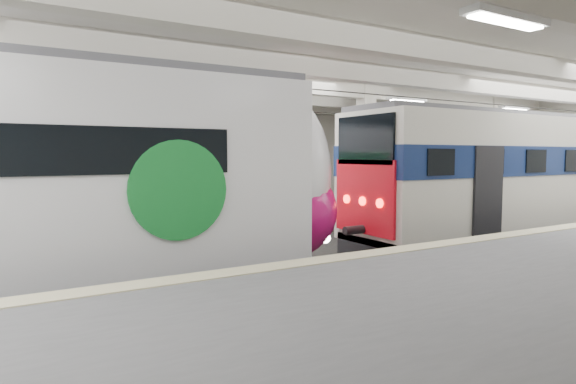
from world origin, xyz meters
TOP-DOWN VIEW (x-y plane):
  - station_hall at (0.00, -1.74)m, footprint 36.00×24.00m
  - modern_emu at (-5.83, -0.00)m, footprint 15.17×3.13m
  - older_rer at (9.08, 0.00)m, footprint 13.40×2.96m

SIDE VIEW (x-z plane):
  - older_rer at x=9.08m, z-range 0.11..4.53m
  - modern_emu at x=-5.83m, z-range -0.04..4.78m
  - station_hall at x=0.00m, z-range 0.37..6.12m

